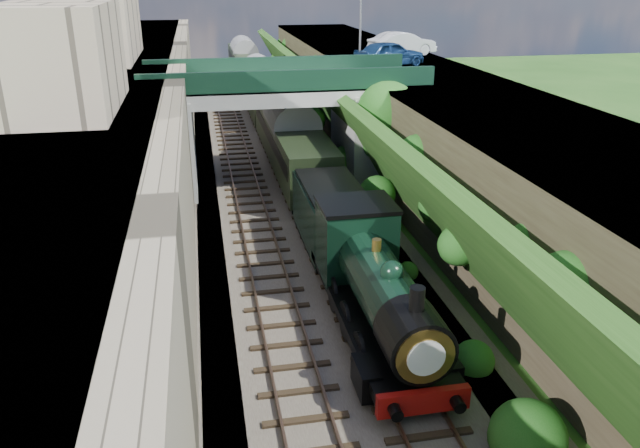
{
  "coord_description": "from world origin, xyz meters",
  "views": [
    {
      "loc": [
        -4.32,
        -12.14,
        12.03
      ],
      "look_at": [
        0.0,
        10.26,
        2.82
      ],
      "focal_mm": 35.0,
      "sensor_mm": 36.0,
      "label": 1
    }
  ],
  "objects_px": {
    "road_bridge": "(292,118)",
    "car_blue": "(389,54)",
    "lamppost": "(361,11)",
    "locomotive": "(376,289)",
    "car_silver": "(402,44)",
    "tender": "(332,220)",
    "tree": "(389,116)"
  },
  "relations": [
    {
      "from": "car_blue",
      "to": "tree",
      "type": "bearing_deg",
      "value": 142.39
    },
    {
      "from": "locomotive",
      "to": "tender",
      "type": "bearing_deg",
      "value": 90.0
    },
    {
      "from": "car_blue",
      "to": "locomotive",
      "type": "relative_size",
      "value": 0.48
    },
    {
      "from": "road_bridge",
      "to": "car_blue",
      "type": "relative_size",
      "value": 3.27
    },
    {
      "from": "road_bridge",
      "to": "car_blue",
      "type": "bearing_deg",
      "value": 31.7
    },
    {
      "from": "car_blue",
      "to": "lamppost",
      "type": "bearing_deg",
      "value": -6.71
    },
    {
      "from": "car_silver",
      "to": "tender",
      "type": "relative_size",
      "value": 0.86
    },
    {
      "from": "tree",
      "to": "tender",
      "type": "height_order",
      "value": "tree"
    },
    {
      "from": "lamppost",
      "to": "car_blue",
      "type": "relative_size",
      "value": 1.23
    },
    {
      "from": "car_silver",
      "to": "locomotive",
      "type": "bearing_deg",
      "value": 144.22
    },
    {
      "from": "lamppost",
      "to": "road_bridge",
      "type": "bearing_deg",
      "value": -127.02
    },
    {
      "from": "car_silver",
      "to": "tender",
      "type": "xyz_separation_m",
      "value": [
        -9.67,
        -20.5,
        -5.48
      ]
    },
    {
      "from": "road_bridge",
      "to": "tender",
      "type": "distance_m",
      "value": 10.7
    },
    {
      "from": "car_silver",
      "to": "locomotive",
      "type": "xyz_separation_m",
      "value": [
        -9.67,
        -27.86,
        -5.21
      ]
    },
    {
      "from": "locomotive",
      "to": "tree",
      "type": "bearing_deg",
      "value": 72.1
    },
    {
      "from": "locomotive",
      "to": "lamppost",
      "type": "bearing_deg",
      "value": 77.07
    },
    {
      "from": "road_bridge",
      "to": "tree",
      "type": "height_order",
      "value": "road_bridge"
    },
    {
      "from": "tree",
      "to": "car_silver",
      "type": "xyz_separation_m",
      "value": [
        4.96,
        13.27,
        2.46
      ]
    },
    {
      "from": "road_bridge",
      "to": "tender",
      "type": "height_order",
      "value": "road_bridge"
    },
    {
      "from": "lamppost",
      "to": "tree",
      "type": "bearing_deg",
      "value": -96.31
    },
    {
      "from": "car_blue",
      "to": "locomotive",
      "type": "xyz_separation_m",
      "value": [
        -6.97,
        -22.24,
        -5.19
      ]
    },
    {
      "from": "car_blue",
      "to": "locomotive",
      "type": "bearing_deg",
      "value": 141.41
    },
    {
      "from": "car_blue",
      "to": "road_bridge",
      "type": "bearing_deg",
      "value": 100.51
    },
    {
      "from": "car_silver",
      "to": "road_bridge",
      "type": "bearing_deg",
      "value": 118.81
    },
    {
      "from": "locomotive",
      "to": "tender",
      "type": "xyz_separation_m",
      "value": [
        -0.0,
        7.36,
        -0.27
      ]
    },
    {
      "from": "road_bridge",
      "to": "car_blue",
      "type": "distance_m",
      "value": 9.0
    },
    {
      "from": "locomotive",
      "to": "tender",
      "type": "height_order",
      "value": "locomotive"
    },
    {
      "from": "car_silver",
      "to": "locomotive",
      "type": "height_order",
      "value": "car_silver"
    },
    {
      "from": "road_bridge",
      "to": "tree",
      "type": "xyz_separation_m",
      "value": [
        4.97,
        -3.18,
        0.57
      ]
    },
    {
      "from": "tender",
      "to": "locomotive",
      "type": "bearing_deg",
      "value": -90.0
    },
    {
      "from": "lamppost",
      "to": "locomotive",
      "type": "height_order",
      "value": "lamppost"
    },
    {
      "from": "road_bridge",
      "to": "car_blue",
      "type": "height_order",
      "value": "car_blue"
    }
  ]
}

